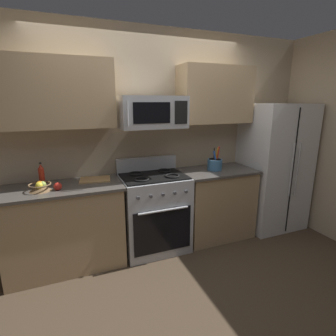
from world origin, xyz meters
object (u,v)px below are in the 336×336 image
utensil_crock (215,164)px  fruit_basket (40,186)px  bottle_hot_sauce (42,175)px  range_oven (154,211)px  cutting_board (95,179)px  refrigerator (274,167)px  apple_loose (58,186)px  microwave (152,112)px

utensil_crock → fruit_basket: 2.01m
bottle_hot_sauce → range_oven: bearing=-6.8°
bottle_hot_sauce → cutting_board: bearing=-3.3°
fruit_basket → cutting_board: bearing=17.9°
range_oven → refrigerator: size_ratio=0.63×
refrigerator → apple_loose: bearing=-178.3°
range_oven → microwave: bearing=90.1°
utensil_crock → apple_loose: utensil_crock is taller
fruit_basket → bottle_hot_sauce: bottle_hot_sauce is taller
refrigerator → cutting_board: (-2.42, 0.13, 0.05)m
utensil_crock → apple_loose: (-1.85, -0.11, -0.04)m
refrigerator → range_oven: bearing=179.4°
apple_loose → bottle_hot_sauce: bearing=122.5°
range_oven → bottle_hot_sauce: 1.31m
microwave → fruit_basket: (-1.18, -0.09, -0.69)m
utensil_crock → bottle_hot_sauce: size_ratio=1.25×
refrigerator → bottle_hot_sauce: size_ratio=7.20×
range_oven → refrigerator: 1.81m
refrigerator → fruit_basket: (-2.95, -0.05, 0.09)m
refrigerator → microwave: (-1.77, 0.04, 0.78)m
refrigerator → bottle_hot_sauce: bearing=177.0°
microwave → cutting_board: 0.98m
cutting_board → bottle_hot_sauce: 0.54m
apple_loose → fruit_basket: bearing=168.1°
refrigerator → fruit_basket: bearing=-179.1°
utensil_crock → cutting_board: utensil_crock is taller
fruit_basket → refrigerator: bearing=0.9°
microwave → fruit_basket: bearing=-175.6°
microwave → bottle_hot_sauce: (-1.18, 0.11, -0.62)m
microwave → cutting_board: bearing=172.7°
utensil_crock → refrigerator: bearing=-1.9°
cutting_board → bottle_hot_sauce: bottle_hot_sauce is taller
refrigerator → utensil_crock: refrigerator is taller
utensil_crock → cutting_board: size_ratio=0.93×
microwave → utensil_crock: microwave is taller
apple_loose → cutting_board: 0.43m
refrigerator → cutting_board: bearing=177.0°
fruit_basket → bottle_hot_sauce: 0.21m
microwave → fruit_basket: size_ratio=3.47×
apple_loose → microwave: bearing=6.9°
fruit_basket → cutting_board: (0.54, 0.17, -0.04)m
microwave → apple_loose: (-1.03, -0.12, -0.70)m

